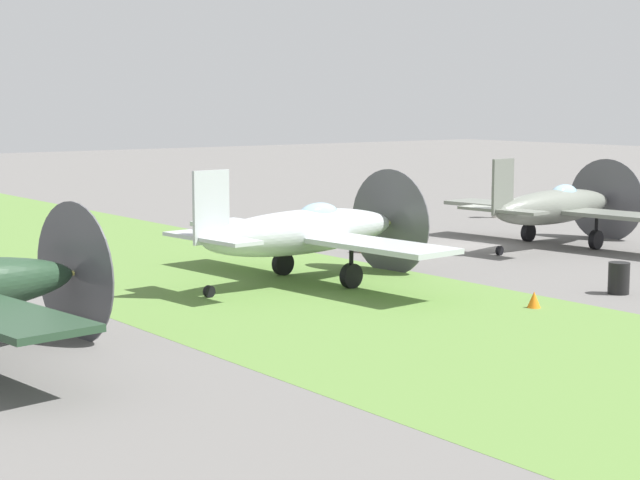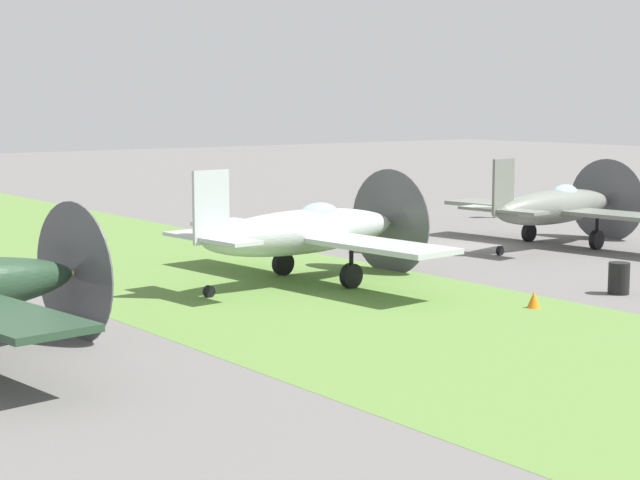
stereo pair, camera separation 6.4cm
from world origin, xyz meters
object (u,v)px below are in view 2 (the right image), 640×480
(airplane_lead, at_px, (557,207))
(airplane_wingman, at_px, (307,232))
(runway_marker_cone, at_px, (534,300))
(fuel_drum, at_px, (619,278))
(supply_crate, at_px, (375,243))
(ground_crew_chief, at_px, (496,198))
(ground_crew_mechanic, at_px, (409,207))

(airplane_lead, distance_m, airplane_wingman, 12.30)
(airplane_lead, relative_size, runway_marker_cone, 22.88)
(airplane_wingman, distance_m, fuel_drum, 9.12)
(supply_crate, distance_m, runway_marker_cone, 11.03)
(ground_crew_chief, bearing_deg, ground_crew_mechanic, -19.86)
(ground_crew_mechanic, relative_size, runway_marker_cone, 3.93)
(ground_crew_chief, distance_m, supply_crate, 12.88)
(airplane_lead, height_order, runway_marker_cone, airplane_lead)
(airplane_wingman, height_order, ground_crew_chief, airplane_wingman)
(supply_crate, xyz_separation_m, runway_marker_cone, (10.50, -3.38, -0.10))
(airplane_lead, bearing_deg, ground_crew_chief, 140.54)
(fuel_drum, xyz_separation_m, runway_marker_cone, (-0.08, -3.47, -0.23))
(airplane_wingman, xyz_separation_m, runway_marker_cone, (6.75, 2.48, -1.33))
(airplane_wingman, distance_m, supply_crate, 7.06)
(airplane_wingman, xyz_separation_m, ground_crew_mechanic, (-8.39, 11.65, -0.64))
(ground_crew_mechanic, xyz_separation_m, runway_marker_cone, (15.13, -9.17, -0.69))
(ground_crew_chief, xyz_separation_m, fuel_drum, (15.77, -11.68, -0.46))
(ground_crew_mechanic, relative_size, fuel_drum, 1.92)
(runway_marker_cone, bearing_deg, fuel_drum, 88.68)
(ground_crew_chief, relative_size, runway_marker_cone, 3.93)
(runway_marker_cone, bearing_deg, airplane_lead, 127.57)
(airplane_lead, height_order, fuel_drum, airplane_lead)
(runway_marker_cone, bearing_deg, ground_crew_mechanic, 148.78)
(airplane_lead, height_order, ground_crew_chief, airplane_lead)
(airplane_lead, distance_m, supply_crate, 7.17)
(airplane_wingman, height_order, ground_crew_mechanic, airplane_wingman)
(ground_crew_chief, xyz_separation_m, ground_crew_mechanic, (0.55, -5.98, 0.00))
(airplane_wingman, height_order, supply_crate, airplane_wingman)
(airplane_wingman, bearing_deg, ground_crew_mechanic, 121.24)
(ground_crew_mechanic, xyz_separation_m, fuel_drum, (15.21, -5.70, -0.46))
(ground_crew_mechanic, xyz_separation_m, supply_crate, (4.63, -5.79, -0.59))
(airplane_wingman, relative_size, fuel_drum, 11.57)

